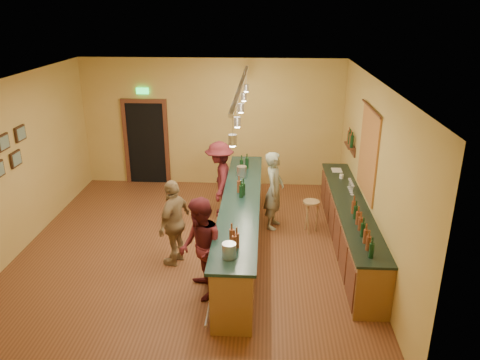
# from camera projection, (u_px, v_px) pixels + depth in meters

# --- Properties ---
(floor) EXTENTS (7.00, 7.00, 0.00)m
(floor) POSITION_uv_depth(u_px,v_px,m) (193.00, 248.00, 9.01)
(floor) COLOR brown
(floor) RESTS_ON ground
(ceiling) EXTENTS (6.50, 7.00, 0.02)m
(ceiling) POSITION_uv_depth(u_px,v_px,m) (187.00, 81.00, 7.87)
(ceiling) COLOR silver
(ceiling) RESTS_ON wall_back
(wall_back) EXTENTS (6.50, 0.02, 3.20)m
(wall_back) POSITION_uv_depth(u_px,v_px,m) (212.00, 123.00, 11.70)
(wall_back) COLOR #BC9846
(wall_back) RESTS_ON floor
(wall_front) EXTENTS (6.50, 0.02, 3.20)m
(wall_front) POSITION_uv_depth(u_px,v_px,m) (141.00, 276.00, 5.17)
(wall_front) COLOR #BC9846
(wall_front) RESTS_ON floor
(wall_left) EXTENTS (0.02, 7.00, 3.20)m
(wall_left) POSITION_uv_depth(u_px,v_px,m) (15.00, 167.00, 8.61)
(wall_left) COLOR #BC9846
(wall_left) RESTS_ON floor
(wall_right) EXTENTS (0.02, 7.00, 3.20)m
(wall_right) POSITION_uv_depth(u_px,v_px,m) (372.00, 174.00, 8.26)
(wall_right) COLOR #BC9846
(wall_right) RESTS_ON floor
(doorway) EXTENTS (1.15, 0.09, 2.48)m
(doorway) POSITION_uv_depth(u_px,v_px,m) (146.00, 141.00, 11.94)
(doorway) COLOR black
(doorway) RESTS_ON wall_back
(tapestry) EXTENTS (0.03, 1.40, 1.60)m
(tapestry) POSITION_uv_depth(u_px,v_px,m) (368.00, 153.00, 8.55)
(tapestry) COLOR maroon
(tapestry) RESTS_ON wall_right
(bottle_shelf) EXTENTS (0.17, 0.55, 0.54)m
(bottle_shelf) POSITION_uv_depth(u_px,v_px,m) (351.00, 140.00, 10.02)
(bottle_shelf) COLOR #522818
(bottle_shelf) RESTS_ON wall_right
(back_counter) EXTENTS (0.60, 4.55, 1.27)m
(back_counter) POSITION_uv_depth(u_px,v_px,m) (350.00, 225.00, 8.84)
(back_counter) COLOR brown
(back_counter) RESTS_ON floor
(tasting_bar) EXTENTS (0.73, 5.10, 1.38)m
(tasting_bar) POSITION_uv_depth(u_px,v_px,m) (241.00, 221.00, 8.74)
(tasting_bar) COLOR brown
(tasting_bar) RESTS_ON floor
(pendant_track) EXTENTS (0.11, 4.60, 0.50)m
(pendant_track) POSITION_uv_depth(u_px,v_px,m) (241.00, 94.00, 7.90)
(pendant_track) COLOR silver
(pendant_track) RESTS_ON ceiling
(bartender) EXTENTS (0.52, 0.67, 1.64)m
(bartender) POSITION_uv_depth(u_px,v_px,m) (274.00, 190.00, 9.60)
(bartender) COLOR gray
(bartender) RESTS_ON floor
(customer_a) EXTENTS (0.86, 0.97, 1.66)m
(customer_a) POSITION_uv_depth(u_px,v_px,m) (200.00, 249.00, 7.29)
(customer_a) COLOR #59191E
(customer_a) RESTS_ON floor
(customer_b) EXTENTS (0.68, 1.01, 1.59)m
(customer_b) POSITION_uv_depth(u_px,v_px,m) (174.00, 222.00, 8.26)
(customer_b) COLOR #997A51
(customer_b) RESTS_ON floor
(customer_c) EXTENTS (0.70, 1.12, 1.67)m
(customer_c) POSITION_uv_depth(u_px,v_px,m) (220.00, 179.00, 10.17)
(customer_c) COLOR #59191E
(customer_c) RESTS_ON floor
(bar_stool) EXTENTS (0.33, 0.33, 0.68)m
(bar_stool) POSITION_uv_depth(u_px,v_px,m) (311.00, 208.00, 9.47)
(bar_stool) COLOR olive
(bar_stool) RESTS_ON floor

